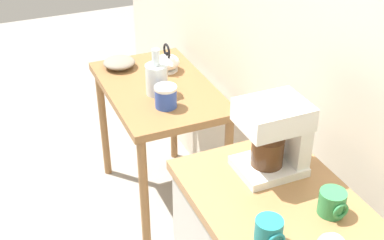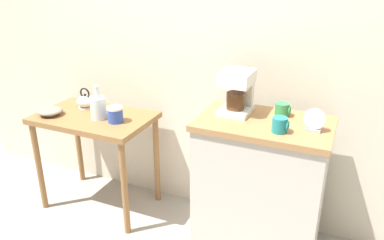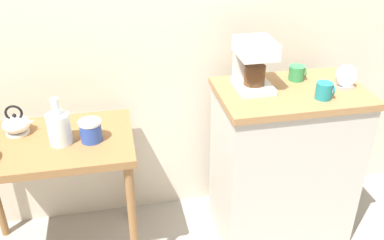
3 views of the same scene
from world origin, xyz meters
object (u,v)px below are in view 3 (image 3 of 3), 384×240
at_px(table_clock, 346,78).
at_px(canister_enamel, 91,131).
at_px(teakettle, 17,124).
at_px(coffee_maker, 253,61).
at_px(mug_tall_green, 297,73).
at_px(glass_carafe_vase, 59,128).
at_px(mug_dark_teal, 324,91).

bearing_deg(table_clock, canister_enamel, 178.82).
relative_size(teakettle, coffee_maker, 0.63).
bearing_deg(teakettle, mug_tall_green, -0.85).
bearing_deg(coffee_maker, teakettle, 176.98).
distance_m(glass_carafe_vase, mug_dark_teal, 1.30).
xyz_separation_m(canister_enamel, mug_tall_green, (1.10, 0.13, 0.16)).
xyz_separation_m(canister_enamel, mug_dark_teal, (1.14, -0.12, 0.16)).
bearing_deg(canister_enamel, mug_tall_green, 6.47).
height_order(canister_enamel, table_clock, table_clock).
bearing_deg(teakettle, canister_enamel, -21.90).
bearing_deg(coffee_maker, mug_dark_teal, -33.45).
distance_m(teakettle, canister_enamel, 0.39).
distance_m(glass_carafe_vase, coffee_maker, 1.01).
relative_size(coffee_maker, mug_tall_green, 2.87).
bearing_deg(table_clock, glass_carafe_vase, 178.63).
bearing_deg(glass_carafe_vase, mug_tall_green, 5.37).
bearing_deg(mug_dark_teal, mug_tall_green, 98.50).
xyz_separation_m(teakettle, mug_dark_teal, (1.51, -0.26, 0.17)).
height_order(teakettle, mug_dark_teal, mug_dark_teal).
height_order(coffee_maker, table_clock, coffee_maker).
bearing_deg(canister_enamel, table_clock, -1.18).
height_order(coffee_maker, mug_dark_teal, coffee_maker).
relative_size(canister_enamel, mug_dark_teal, 1.24).
distance_m(canister_enamel, mug_tall_green, 1.12).
relative_size(teakettle, table_clock, 1.30).
distance_m(coffee_maker, table_clock, 0.49).
bearing_deg(coffee_maker, glass_carafe_vase, -175.59).
relative_size(glass_carafe_vase, mug_dark_teal, 2.71).
distance_m(canister_enamel, mug_dark_teal, 1.16).
distance_m(glass_carafe_vase, canister_enamel, 0.15).
distance_m(coffee_maker, mug_tall_green, 0.29).
distance_m(mug_dark_teal, table_clock, 0.19).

